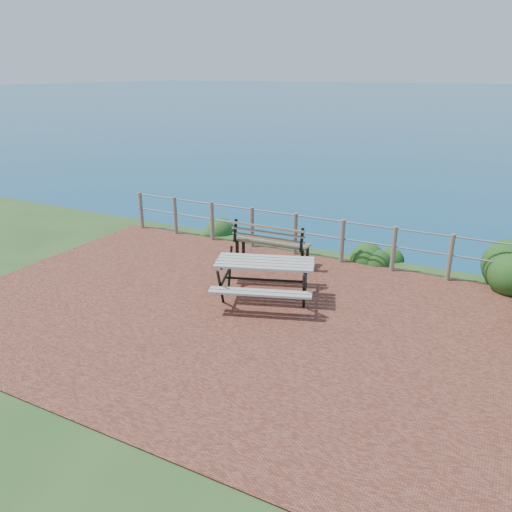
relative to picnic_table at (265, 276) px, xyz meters
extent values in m
cube|color=brown|center=(-0.48, -0.78, -0.49)|extent=(10.00, 7.00, 0.12)
cylinder|color=#6B5B4C|center=(-5.08, 2.57, 0.03)|extent=(0.10, 0.10, 1.00)
cylinder|color=#6B5B4C|center=(-3.93, 2.57, 0.03)|extent=(0.10, 0.10, 1.00)
cylinder|color=#6B5B4C|center=(-2.78, 2.57, 0.03)|extent=(0.10, 0.10, 1.00)
cylinder|color=#6B5B4C|center=(-1.63, 2.57, 0.03)|extent=(0.10, 0.10, 1.00)
cylinder|color=#6B5B4C|center=(-0.48, 2.57, 0.03)|extent=(0.10, 0.10, 1.00)
cylinder|color=#6B5B4C|center=(0.67, 2.57, 0.03)|extent=(0.10, 0.10, 1.00)
cylinder|color=#6B5B4C|center=(1.82, 2.57, 0.03)|extent=(0.10, 0.10, 1.00)
cylinder|color=#6B5B4C|center=(2.97, 2.57, 0.03)|extent=(0.10, 0.10, 1.00)
cylinder|color=#6B5B4C|center=(4.12, 2.57, 0.03)|extent=(0.10, 0.10, 1.00)
cylinder|color=slate|center=(-0.48, 2.57, 0.48)|extent=(9.40, 0.04, 0.04)
cylinder|color=slate|center=(-0.48, 2.57, 0.08)|extent=(9.40, 0.04, 0.04)
cube|color=gray|center=(0.00, 0.00, 0.28)|extent=(1.96, 1.31, 0.04)
cube|color=gray|center=(0.00, 0.00, -0.03)|extent=(1.80, 0.85, 0.04)
cube|color=gray|center=(0.00, 0.00, -0.03)|extent=(1.80, 0.85, 0.04)
cylinder|color=black|center=(0.00, 0.00, -0.08)|extent=(1.49, 0.56, 0.04)
cube|color=brown|center=(-0.74, 1.84, 0.00)|extent=(1.74, 0.50, 0.04)
cube|color=brown|center=(-0.74, 1.84, 0.31)|extent=(1.73, 0.20, 0.39)
cube|color=black|center=(-0.74, 1.84, -0.23)|extent=(0.06, 0.07, 0.47)
cube|color=black|center=(-0.74, 1.84, -0.23)|extent=(0.06, 0.07, 0.47)
cube|color=black|center=(-0.74, 1.84, -0.23)|extent=(0.06, 0.07, 0.47)
cube|color=black|center=(-0.74, 1.84, -0.23)|extent=(0.06, 0.07, 0.47)
ellipsoid|color=#224B1C|center=(-3.22, 3.22, -0.49)|extent=(0.79, 0.79, 0.54)
ellipsoid|color=#123D14|center=(1.37, 3.20, -0.49)|extent=(0.85, 0.85, 0.63)
camera|label=1|loc=(3.84, -7.76, 3.61)|focal=35.00mm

